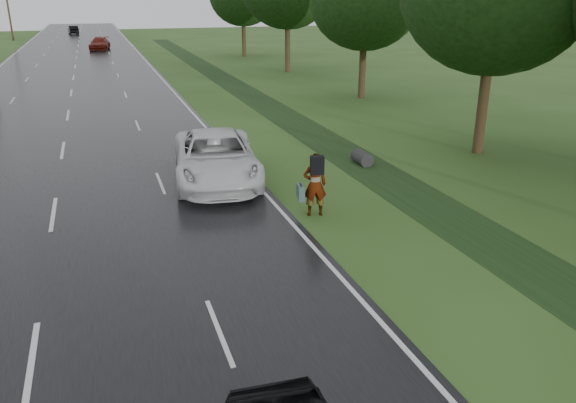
# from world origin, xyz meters

# --- Properties ---
(ground) EXTENTS (220.00, 220.00, 0.00)m
(ground) POSITION_xyz_m (0.00, 0.00, 0.00)
(ground) COLOR #314F1C
(ground) RESTS_ON ground
(road) EXTENTS (14.00, 180.00, 0.04)m
(road) POSITION_xyz_m (0.00, 45.00, 0.02)
(road) COLOR black
(road) RESTS_ON ground
(edge_stripe_east) EXTENTS (0.12, 180.00, 0.01)m
(edge_stripe_east) POSITION_xyz_m (6.75, 45.00, 0.04)
(edge_stripe_east) COLOR silver
(edge_stripe_east) RESTS_ON road
(center_line) EXTENTS (0.12, 180.00, 0.01)m
(center_line) POSITION_xyz_m (0.00, 45.00, 0.04)
(center_line) COLOR silver
(center_line) RESTS_ON road
(drainage_ditch) EXTENTS (2.20, 120.00, 0.56)m
(drainage_ditch) POSITION_xyz_m (11.50, 18.71, 0.04)
(drainage_ditch) COLOR black
(drainage_ditch) RESTS_ON ground
(utility_pole_distant) EXTENTS (1.60, 0.26, 10.00)m
(utility_pole_distant) POSITION_xyz_m (-9.20, 85.00, 5.20)
(utility_pole_distant) COLOR #3C2C18
(utility_pole_distant) RESTS_ON ground
(pedestrian) EXTENTS (0.93, 0.91, 1.97)m
(pedestrian) POSITION_xyz_m (7.64, 5.42, 1.02)
(pedestrian) COLOR #A5998C
(pedestrian) RESTS_ON ground
(white_pickup) EXTENTS (3.69, 6.59, 1.74)m
(white_pickup) POSITION_xyz_m (5.50, 9.65, 0.91)
(white_pickup) COLOR silver
(white_pickup) RESTS_ON road
(far_car_red) EXTENTS (2.85, 5.24, 1.44)m
(far_car_red) POSITION_xyz_m (2.63, 64.79, 0.76)
(far_car_red) COLOR maroon
(far_car_red) RESTS_ON road
(far_car_dark) EXTENTS (1.93, 4.33, 1.38)m
(far_car_dark) POSITION_xyz_m (-1.00, 96.58, 0.73)
(far_car_dark) COLOR black
(far_car_dark) RESTS_ON road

